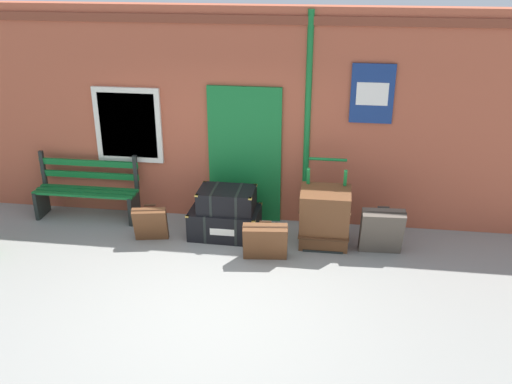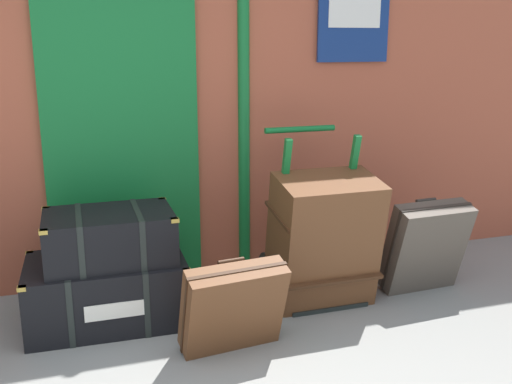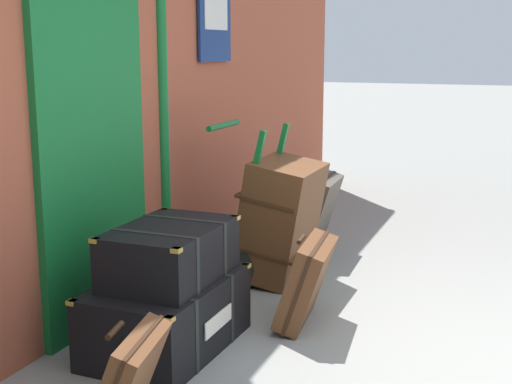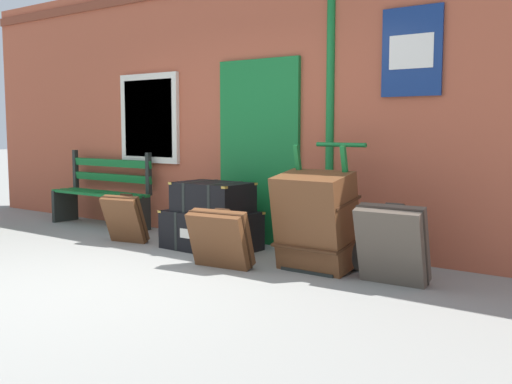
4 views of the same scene
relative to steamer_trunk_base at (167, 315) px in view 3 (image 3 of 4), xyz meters
The scene contains 7 objects.
brick_facade 1.60m from the steamer_trunk_base, 76.89° to the left, with size 10.40×0.35×3.20m.
steamer_trunk_base is the anchor object (origin of this frame).
steamer_trunk_middle 0.37m from the steamer_trunk_base, 17.77° to the right, with size 0.81×0.56×0.33m.
porters_trolley 1.45m from the steamer_trunk_base, ahead, with size 0.71×0.64×1.19m.
large_brown_trunk 1.49m from the steamer_trunk_base, ahead, with size 0.70×0.58×0.94m.
suitcase_brown 2.25m from the steamer_trunk_base, ahead, with size 0.60×0.40×0.70m.
suitcase_oxblood 0.94m from the steamer_trunk_base, 43.58° to the right, with size 0.63×0.39×0.57m.
Camera 3 is at (-3.63, -0.10, 1.76)m, focal length 49.44 mm.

